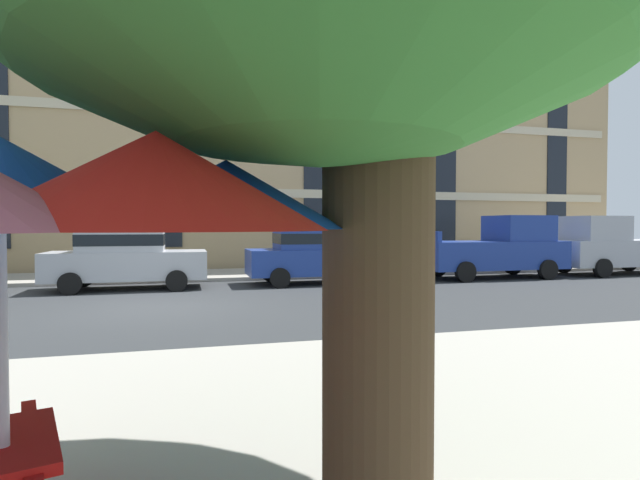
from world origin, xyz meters
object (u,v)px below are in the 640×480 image
pickup_blue (497,249)px  pickup_silver_midblock (612,247)px  sedan_blue (315,254)px  sedan_silver (126,257)px

pickup_blue → pickup_silver_midblock: 4.99m
pickup_blue → pickup_silver_midblock: bearing=0.0°
pickup_blue → sedan_blue: bearing=-180.0°
sedan_silver → pickup_blue: pickup_blue is taller
sedan_silver → sedan_blue: 5.66m
sedan_silver → pickup_silver_midblock: size_ratio=0.86×
sedan_blue → pickup_blue: bearing=0.0°
sedan_blue → pickup_silver_midblock: pickup_silver_midblock is taller
sedan_blue → pickup_silver_midblock: bearing=0.0°
pickup_silver_midblock → sedan_silver: bearing=-180.0°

